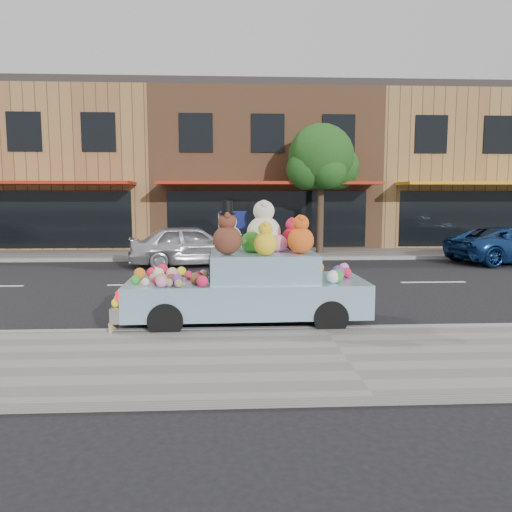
{
  "coord_description": "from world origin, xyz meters",
  "views": [
    {
      "loc": [
        -1.61,
        -13.33,
        2.36
      ],
      "look_at": [
        -1.13,
        -4.05,
        1.25
      ],
      "focal_mm": 35.0,
      "sensor_mm": 36.0,
      "label": 1
    }
  ],
  "objects": [
    {
      "name": "near_sidewalk",
      "position": [
        0.0,
        -6.5,
        0.06
      ],
      "size": [
        60.0,
        3.0,
        0.12
      ],
      "primitive_type": "cube",
      "color": "gray",
      "rests_on": "ground"
    },
    {
      "name": "storefront_mid",
      "position": [
        0.0,
        11.97,
        3.64
      ],
      "size": [
        10.0,
        9.8,
        7.3
      ],
      "color": "#905F3D",
      "rests_on": "ground"
    },
    {
      "name": "ground",
      "position": [
        0.0,
        0.0,
        0.0
      ],
      "size": [
        120.0,
        120.0,
        0.0
      ],
      "primitive_type": "plane",
      "color": "black",
      "rests_on": "ground"
    },
    {
      "name": "near_kerb",
      "position": [
        0.0,
        -5.0,
        0.07
      ],
      "size": [
        60.0,
        0.12,
        0.13
      ],
      "primitive_type": "cube",
      "color": "gray",
      "rests_on": "ground"
    },
    {
      "name": "street_tree",
      "position": [
        2.03,
        6.55,
        3.69
      ],
      "size": [
        3.0,
        2.7,
        5.22
      ],
      "color": "#38281C",
      "rests_on": "ground"
    },
    {
      "name": "far_kerb",
      "position": [
        0.0,
        5.0,
        0.07
      ],
      "size": [
        60.0,
        0.12,
        0.13
      ],
      "primitive_type": "cube",
      "color": "gray",
      "rests_on": "ground"
    },
    {
      "name": "car_silver",
      "position": [
        -2.92,
        3.6,
        0.71
      ],
      "size": [
        4.43,
        2.47,
        1.43
      ],
      "primitive_type": "imported",
      "rotation": [
        0.0,
        0.0,
        1.77
      ],
      "color": "silver",
      "rests_on": "ground"
    },
    {
      "name": "storefront_right",
      "position": [
        10.0,
        11.97,
        3.64
      ],
      "size": [
        10.0,
        9.8,
        7.3
      ],
      "color": "olive",
      "rests_on": "ground"
    },
    {
      "name": "far_sidewalk",
      "position": [
        0.0,
        6.5,
        0.06
      ],
      "size": [
        60.0,
        3.0,
        0.12
      ],
      "primitive_type": "cube",
      "color": "gray",
      "rests_on": "ground"
    },
    {
      "name": "storefront_left",
      "position": [
        -10.0,
        11.97,
        3.64
      ],
      "size": [
        10.0,
        9.8,
        7.3
      ],
      "color": "olive",
      "rests_on": "ground"
    },
    {
      "name": "art_car",
      "position": [
        -1.27,
        -4.29,
        0.81
      ],
      "size": [
        4.52,
        1.85,
        2.3
      ],
      "rotation": [
        0.0,
        0.0,
        0.02
      ],
      "color": "black",
      "rests_on": "ground"
    }
  ]
}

